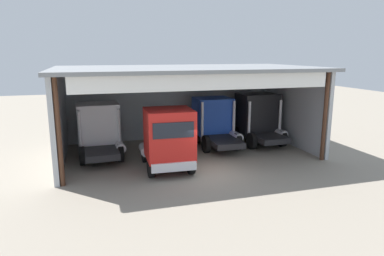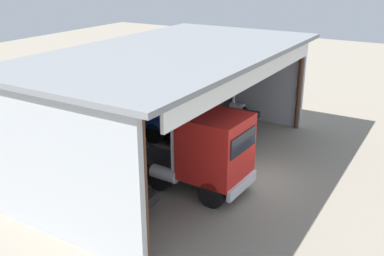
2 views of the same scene
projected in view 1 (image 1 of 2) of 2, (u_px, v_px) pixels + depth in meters
ground_plane at (207, 172)px, 18.32m from camera, size 80.00×80.00×0.00m
workshop_shed at (183, 93)px, 22.14m from camera, size 15.52×8.73×5.37m
truck_white_left_bay at (99, 129)px, 20.75m from camera, size 2.65×4.47×3.23m
truck_red_center_right_bay at (167, 138)px, 18.27m from camera, size 2.59×5.35×3.38m
truck_blue_yard_outside at (215, 121)px, 23.31m from camera, size 2.61×4.84×3.22m
truck_black_center_left_bay at (259, 118)px, 23.89m from camera, size 2.76×4.12×3.45m
oil_drum at (177, 136)px, 24.41m from camera, size 0.58×0.58×0.91m
tool_cart at (179, 135)px, 24.50m from camera, size 0.90×0.60×1.00m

